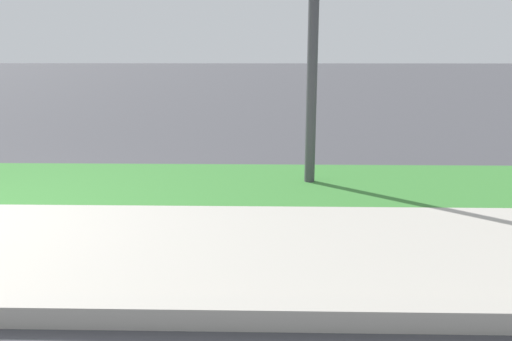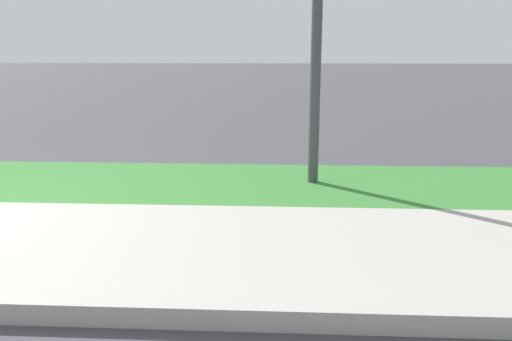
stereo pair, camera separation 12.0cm
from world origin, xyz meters
TOP-DOWN VIEW (x-y plane):

SIDE VIEW (x-z plane):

